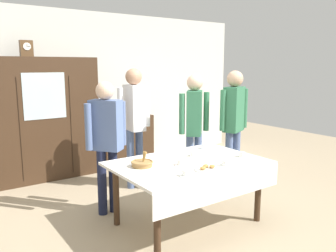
{
  "coord_description": "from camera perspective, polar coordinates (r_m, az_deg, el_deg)",
  "views": [
    {
      "loc": [
        -2.33,
        -3.13,
        1.8
      ],
      "look_at": [
        0.0,
        0.2,
        1.08
      ],
      "focal_mm": 36.87,
      "sensor_mm": 36.0,
      "label": 1
    }
  ],
  "objects": [
    {
      "name": "ground_plane",
      "position": [
        4.3,
        1.58,
        -14.68
      ],
      "size": [
        12.0,
        12.0,
        0.0
      ],
      "primitive_type": "plane",
      "color": "tan",
      "rests_on": "ground"
    },
    {
      "name": "back_wall",
      "position": [
        6.25,
        -13.03,
        5.69
      ],
      "size": [
        6.4,
        0.1,
        2.7
      ],
      "primitive_type": "cube",
      "color": "silver",
      "rests_on": "ground"
    },
    {
      "name": "dining_table",
      "position": [
        3.89,
        3.71,
        -7.31
      ],
      "size": [
        1.67,
        1.13,
        0.73
      ],
      "color": "#3D2819",
      "rests_on": "ground"
    },
    {
      "name": "wall_cabinet",
      "position": [
        5.73,
        -20.12,
        1.03
      ],
      "size": [
        1.73,
        0.46,
        1.92
      ],
      "color": "#3D2819",
      "rests_on": "ground"
    },
    {
      "name": "mantel_clock",
      "position": [
        5.64,
        -22.38,
        11.77
      ],
      "size": [
        0.18,
        0.11,
        0.24
      ],
      "color": "brown",
      "rests_on": "wall_cabinet"
    },
    {
      "name": "bookshelf_low",
      "position": [
        6.41,
        -6.88,
        -2.26
      ],
      "size": [
        0.98,
        0.35,
        0.88
      ],
      "color": "#3D2819",
      "rests_on": "ground"
    },
    {
      "name": "book_stack",
      "position": [
        6.33,
        -6.97,
        1.88
      ],
      "size": [
        0.18,
        0.2,
        0.05
      ],
      "color": "#664C7A",
      "rests_on": "bookshelf_low"
    },
    {
      "name": "tea_cup_far_left",
      "position": [
        4.11,
        4.17,
        -4.69
      ],
      "size": [
        0.13,
        0.13,
        0.06
      ],
      "color": "white",
      "rests_on": "dining_table"
    },
    {
      "name": "tea_cup_near_right",
      "position": [
        4.16,
        12.14,
        -4.68
      ],
      "size": [
        0.13,
        0.13,
        0.06
      ],
      "color": "white",
      "rests_on": "dining_table"
    },
    {
      "name": "tea_cup_front_edge",
      "position": [
        3.75,
        2.06,
        -6.11
      ],
      "size": [
        0.13,
        0.13,
        0.06
      ],
      "color": "white",
      "rests_on": "dining_table"
    },
    {
      "name": "tea_cup_back_edge",
      "position": [
        4.47,
        6.07,
        -3.48
      ],
      "size": [
        0.13,
        0.13,
        0.06
      ],
      "color": "white",
      "rests_on": "dining_table"
    },
    {
      "name": "tea_cup_near_left",
      "position": [
        3.39,
        2.96,
        -7.85
      ],
      "size": [
        0.13,
        0.13,
        0.06
      ],
      "color": "white",
      "rests_on": "dining_table"
    },
    {
      "name": "tea_cup_far_right",
      "position": [
        3.77,
        9.46,
        -6.15
      ],
      "size": [
        0.13,
        0.13,
        0.06
      ],
      "color": "white",
      "rests_on": "dining_table"
    },
    {
      "name": "bread_basket",
      "position": [
        3.71,
        -4.3,
        -6.17
      ],
      "size": [
        0.24,
        0.24,
        0.16
      ],
      "color": "#9E7542",
      "rests_on": "dining_table"
    },
    {
      "name": "pastry_plate",
      "position": [
        3.61,
        6.61,
        -7.06
      ],
      "size": [
        0.28,
        0.28,
        0.05
      ],
      "color": "white",
      "rests_on": "dining_table"
    },
    {
      "name": "spoon_mid_left",
      "position": [
        4.13,
        0.97,
        -4.91
      ],
      "size": [
        0.12,
        0.02,
        0.01
      ],
      "color": "silver",
      "rests_on": "dining_table"
    },
    {
      "name": "spoon_center",
      "position": [
        3.42,
        -2.28,
        -8.14
      ],
      "size": [
        0.12,
        0.02,
        0.01
      ],
      "color": "silver",
      "rests_on": "dining_table"
    },
    {
      "name": "person_beside_shelf",
      "position": [
        5.0,
        -5.59,
        1.72
      ],
      "size": [
        0.52,
        0.37,
        1.75
      ],
      "color": "slate",
      "rests_on": "ground"
    },
    {
      "name": "person_near_right_end",
      "position": [
        4.16,
        -10.17,
        -1.46
      ],
      "size": [
        0.52,
        0.41,
        1.61
      ],
      "color": "#191E38",
      "rests_on": "ground"
    },
    {
      "name": "person_behind_table_right",
      "position": [
        4.87,
        4.37,
        0.84
      ],
      "size": [
        0.52,
        0.4,
        1.67
      ],
      "color": "slate",
      "rests_on": "ground"
    },
    {
      "name": "person_behind_table_left",
      "position": [
        5.06,
        10.81,
        1.43
      ],
      "size": [
        0.52,
        0.33,
        1.72
      ],
      "color": "slate",
      "rests_on": "ground"
    }
  ]
}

